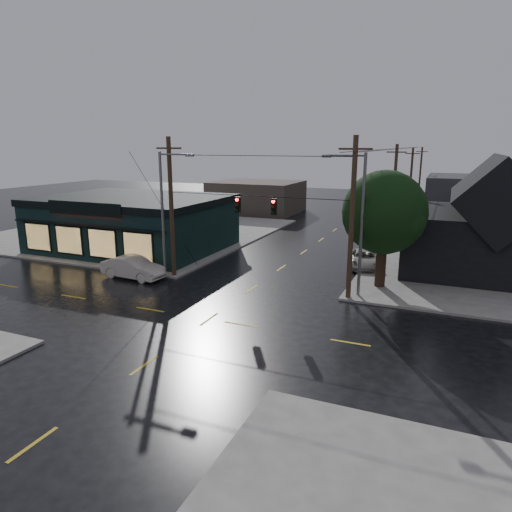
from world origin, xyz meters
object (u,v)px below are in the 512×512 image
at_px(sedan_cream, 133,268).
at_px(suv_silver, 364,259).
at_px(corner_tree, 384,213).
at_px(utility_pole_ne, 348,299).
at_px(utility_pole_nw, 174,277).

distance_m(sedan_cream, suv_silver, 17.94).
xyz_separation_m(corner_tree, suv_silver, (-1.98, 5.05, -4.52)).
relative_size(utility_pole_ne, sedan_cream, 2.06).
xyz_separation_m(utility_pole_ne, sedan_cream, (-15.53, -1.50, 0.81)).
distance_m(utility_pole_nw, sedan_cream, 3.05).
height_order(sedan_cream, suv_silver, sedan_cream).
distance_m(utility_pole_ne, sedan_cream, 15.63).
relative_size(sedan_cream, suv_silver, 1.01).
bearing_deg(corner_tree, suv_silver, 111.46).
distance_m(corner_tree, sedan_cream, 18.20).
height_order(corner_tree, utility_pole_ne, corner_tree).
height_order(utility_pole_nw, utility_pole_ne, same).
bearing_deg(utility_pole_nw, suv_silver, 33.52).
distance_m(utility_pole_nw, suv_silver, 15.01).
distance_m(corner_tree, utility_pole_nw, 15.73).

